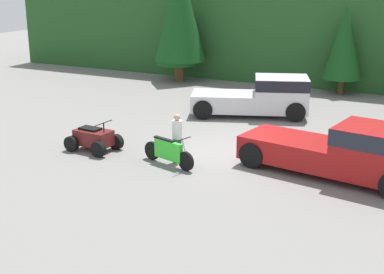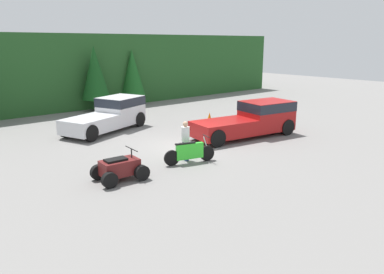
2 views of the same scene
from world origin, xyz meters
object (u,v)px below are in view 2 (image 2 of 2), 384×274
Objects in this scene: quad_atv at (120,169)px; rider_person at (185,139)px; pickup_truck_red at (253,118)px; pickup_truck_second at (111,113)px; traffic_cone at (209,117)px; dirt_bike at (190,153)px.

quad_atv is 1.13× the size of rider_person.
pickup_truck_red reaches higher than rider_person.
pickup_truck_second is 7.50m from rider_person.
pickup_truck_second is 2.89× the size of quad_atv.
traffic_cone is (10.16, 5.89, -0.20)m from quad_atv.
quad_atv reaches higher than traffic_cone.
traffic_cone is (6.84, 6.06, -0.22)m from dirt_bike.
pickup_truck_red is at bearing -71.34° from pickup_truck_second.
quad_atv is (-3.93, -7.76, -0.53)m from pickup_truck_second.
pickup_truck_red is 11.28× the size of traffic_cone.
pickup_truck_red is 6.06m from dirt_bike.
rider_person is 3.20× the size of traffic_cone.
dirt_bike reaches higher than traffic_cone.
quad_atv is (-3.32, 0.16, -0.02)m from dirt_bike.
quad_atv is at bearing -166.82° from dirt_bike.
traffic_cone is (6.72, 5.62, -0.70)m from rider_person.
pickup_truck_second is 6.55m from traffic_cone.
pickup_truck_red is 9.29m from quad_atv.
dirt_bike is at bearing -138.49° from traffic_cone.
dirt_bike is 4.14× the size of traffic_cone.
pickup_truck_red is 5.83m from rider_person.
pickup_truck_red is 2.73× the size of dirt_bike.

